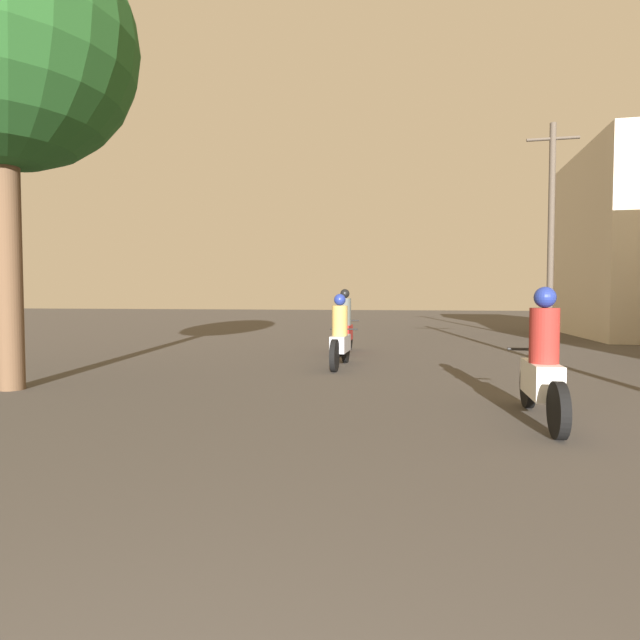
{
  "coord_description": "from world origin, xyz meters",
  "views": [
    {
      "loc": [
        0.47,
        -0.03,
        1.42
      ],
      "look_at": [
        -3.15,
        17.6,
        0.64
      ],
      "focal_mm": 28.0,
      "sensor_mm": 36.0,
      "label": 1
    }
  ],
  "objects_px": {
    "utility_pole_far": "(551,228)",
    "street_tree": "(3,39)",
    "motorcycle_white": "(542,368)",
    "motorcycle_red": "(345,327)",
    "motorcycle_silver": "(340,338)"
  },
  "relations": [
    {
      "from": "motorcycle_red",
      "to": "utility_pole_far",
      "type": "bearing_deg",
      "value": 38.99
    },
    {
      "from": "motorcycle_white",
      "to": "motorcycle_silver",
      "type": "height_order",
      "value": "motorcycle_white"
    },
    {
      "from": "motorcycle_white",
      "to": "motorcycle_red",
      "type": "height_order",
      "value": "motorcycle_red"
    },
    {
      "from": "street_tree",
      "to": "motorcycle_white",
      "type": "bearing_deg",
      "value": -3.85
    },
    {
      "from": "street_tree",
      "to": "motorcycle_silver",
      "type": "bearing_deg",
      "value": 37.6
    },
    {
      "from": "motorcycle_silver",
      "to": "street_tree",
      "type": "xyz_separation_m",
      "value": [
        -4.6,
        -3.54,
        4.74
      ]
    },
    {
      "from": "utility_pole_far",
      "to": "street_tree",
      "type": "bearing_deg",
      "value": -133.54
    },
    {
      "from": "street_tree",
      "to": "motorcycle_red",
      "type": "bearing_deg",
      "value": 55.41
    },
    {
      "from": "motorcycle_red",
      "to": "motorcycle_white",
      "type": "bearing_deg",
      "value": -62.36
    },
    {
      "from": "motorcycle_red",
      "to": "street_tree",
      "type": "height_order",
      "value": "street_tree"
    },
    {
      "from": "utility_pole_far",
      "to": "street_tree",
      "type": "distance_m",
      "value": 15.1
    },
    {
      "from": "motorcycle_silver",
      "to": "motorcycle_red",
      "type": "xyz_separation_m",
      "value": [
        -0.31,
        2.68,
        0.06
      ]
    },
    {
      "from": "motorcycle_white",
      "to": "street_tree",
      "type": "height_order",
      "value": "street_tree"
    },
    {
      "from": "motorcycle_silver",
      "to": "street_tree",
      "type": "bearing_deg",
      "value": -133.13
    },
    {
      "from": "motorcycle_silver",
      "to": "utility_pole_far",
      "type": "bearing_deg",
      "value": 61.25
    }
  ]
}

